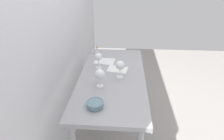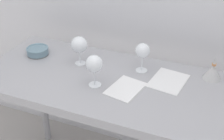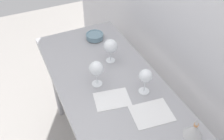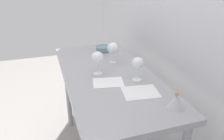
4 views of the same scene
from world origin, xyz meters
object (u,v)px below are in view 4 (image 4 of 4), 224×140
at_px(wine_glass_near_center, 97,58).
at_px(tasting_sheet_lower, 108,82).
at_px(wine_glass_far_right, 138,64).
at_px(wine_glass_far_left, 113,49).
at_px(tasting_sheet_upper, 141,92).
at_px(decanter_funnel, 176,101).
at_px(tasting_bowl, 103,48).

bearing_deg(wine_glass_near_center, tasting_sheet_lower, 10.76).
bearing_deg(wine_glass_near_center, wine_glass_far_right, 52.13).
xyz_separation_m(wine_glass_far_left, tasting_sheet_upper, (0.53, 0.01, -0.12)).
bearing_deg(wine_glass_far_right, wine_glass_near_center, -127.87).
bearing_deg(decanter_funnel, tasting_bowl, -173.12).
distance_m(wine_glass_near_center, tasting_sheet_lower, 0.21).
bearing_deg(tasting_sheet_lower, wine_glass_far_right, 94.58).
relative_size(tasting_bowl, decanter_funnel, 1.06).
distance_m(tasting_sheet_upper, tasting_sheet_lower, 0.25).
bearing_deg(wine_glass_far_left, tasting_sheet_lower, -23.33).
relative_size(wine_glass_far_left, tasting_sheet_lower, 0.83).
xyz_separation_m(wine_glass_far_left, wine_glass_near_center, (0.18, -0.18, 0.00)).
distance_m(wine_glass_far_right, tasting_sheet_upper, 0.21).
xyz_separation_m(tasting_sheet_upper, tasting_sheet_lower, (-0.19, -0.16, 0.00)).
relative_size(wine_glass_near_center, tasting_bowl, 1.27).
distance_m(tasting_sheet_upper, decanter_funnel, 0.25).
distance_m(wine_glass_far_left, wine_glass_near_center, 0.25).
bearing_deg(wine_glass_near_center, tasting_bowl, 159.51).
xyz_separation_m(wine_glass_far_left, tasting_bowl, (-0.30, 0.00, -0.09)).
bearing_deg(wine_glass_far_right, wine_glass_far_left, -170.72).
height_order(wine_glass_far_left, decanter_funnel, wine_glass_far_left).
height_order(wine_glass_far_right, tasting_bowl, wine_glass_far_right).
bearing_deg(tasting_sheet_upper, tasting_bowl, -171.49).
relative_size(wine_glass_far_left, wine_glass_far_right, 1.02).
relative_size(wine_glass_near_center, wine_glass_far_right, 1.03).
height_order(tasting_sheet_upper, decanter_funnel, decanter_funnel).
relative_size(tasting_sheet_lower, tasting_bowl, 1.50).
height_order(wine_glass_far_left, tasting_sheet_lower, wine_glass_far_left).
relative_size(wine_glass_far_right, tasting_bowl, 1.23).
bearing_deg(wine_glass_near_center, decanter_funnel, 28.33).
xyz_separation_m(wine_glass_near_center, wine_glass_far_right, (0.18, 0.24, -0.00)).
bearing_deg(tasting_sheet_lower, tasting_bowl, 177.88).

